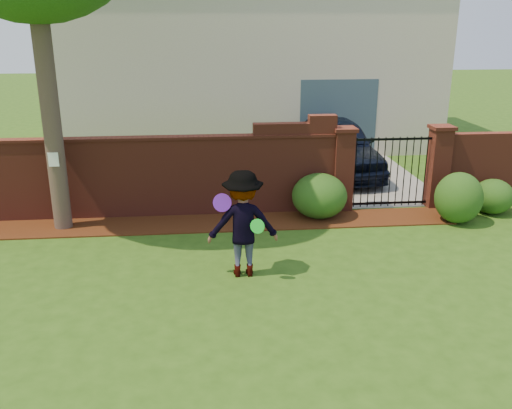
{
  "coord_description": "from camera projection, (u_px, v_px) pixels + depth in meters",
  "views": [
    {
      "loc": [
        -0.68,
        -7.64,
        4.08
      ],
      "look_at": [
        0.21,
        1.4,
        1.05
      ],
      "focal_mm": 38.77,
      "sensor_mm": 36.0,
      "label": 1
    }
  ],
  "objects": [
    {
      "name": "driveway",
      "position": [
        344.0,
        165.0,
        16.44
      ],
      "size": [
        3.2,
        8.0,
        0.01
      ],
      "primitive_type": "cube",
      "color": "gray",
      "rests_on": "ground"
    },
    {
      "name": "shrub_middle",
      "position": [
        459.0,
        198.0,
        11.59
      ],
      "size": [
        0.99,
        0.99,
        1.09
      ],
      "primitive_type": "ellipsoid",
      "color": "#174514",
      "rests_on": "ground"
    },
    {
      "name": "man",
      "position": [
        243.0,
        224.0,
        9.05
      ],
      "size": [
        1.17,
        0.67,
        1.81
      ],
      "primitive_type": "imported",
      "rotation": [
        0.0,
        0.0,
        3.14
      ],
      "color": "gray",
      "rests_on": "ground"
    },
    {
      "name": "shrub_right",
      "position": [
        493.0,
        196.0,
        12.2
      ],
      "size": [
        0.87,
        0.87,
        0.78
      ],
      "primitive_type": "ellipsoid",
      "color": "#174514",
      "rests_on": "ground"
    },
    {
      "name": "ground",
      "position": [
        251.0,
        298.0,
        8.57
      ],
      "size": [
        80.0,
        80.0,
        0.01
      ],
      "primitive_type": "cube",
      "color": "#2B4F13",
      "rests_on": "ground"
    },
    {
      "name": "mulch_bed",
      "position": [
        192.0,
        224.0,
        11.63
      ],
      "size": [
        11.1,
        1.08,
        0.03
      ],
      "primitive_type": "cube",
      "color": "#39190A",
      "rests_on": "ground"
    },
    {
      "name": "car",
      "position": [
        339.0,
        148.0,
        15.14
      ],
      "size": [
        2.03,
        4.62,
        1.55
      ],
      "primitive_type": "imported",
      "rotation": [
        0.0,
        0.0,
        0.05
      ],
      "color": "black",
      "rests_on": "ground"
    },
    {
      "name": "paper_notice",
      "position": [
        53.0,
        160.0,
        10.79
      ],
      "size": [
        0.2,
        0.01,
        0.28
      ],
      "primitive_type": "cube",
      "color": "white",
      "rests_on": "tree"
    },
    {
      "name": "house",
      "position": [
        249.0,
        49.0,
        18.99
      ],
      "size": [
        12.4,
        6.4,
        6.3
      ],
      "color": "beige",
      "rests_on": "ground"
    },
    {
      "name": "brick_wall",
      "position": [
        142.0,
        175.0,
        11.87
      ],
      "size": [
        8.7,
        0.31,
        2.16
      ],
      "color": "maroon",
      "rests_on": "ground"
    },
    {
      "name": "pillar_left",
      "position": [
        343.0,
        169.0,
        12.26
      ],
      "size": [
        0.5,
        0.5,
        1.88
      ],
      "color": "maroon",
      "rests_on": "ground"
    },
    {
      "name": "iron_gate",
      "position": [
        390.0,
        172.0,
        12.4
      ],
      "size": [
        1.78,
        0.03,
        1.6
      ],
      "color": "black",
      "rests_on": "ground"
    },
    {
      "name": "pillar_right",
      "position": [
        438.0,
        166.0,
        12.47
      ],
      "size": [
        0.5,
        0.5,
        1.88
      ],
      "color": "maroon",
      "rests_on": "ground"
    },
    {
      "name": "frisbee_purple",
      "position": [
        222.0,
        203.0,
        8.81
      ],
      "size": [
        0.3,
        0.1,
        0.3
      ],
      "primitive_type": "cylinder",
      "rotation": [
        1.36,
        0.0,
        0.05
      ],
      "color": "#6C1EBF",
      "rests_on": "man"
    },
    {
      "name": "frisbee_green",
      "position": [
        257.0,
        226.0,
        8.76
      ],
      "size": [
        0.24,
        0.16,
        0.24
      ],
      "primitive_type": "cylinder",
      "rotation": [
        1.43,
        0.0,
        -0.46
      ],
      "color": "green",
      "rests_on": "man"
    },
    {
      "name": "shrub_left",
      "position": [
        319.0,
        196.0,
        11.91
      ],
      "size": [
        1.19,
        1.19,
        0.98
      ],
      "primitive_type": "ellipsoid",
      "color": "#174514",
      "rests_on": "ground"
    }
  ]
}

